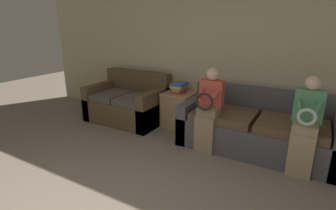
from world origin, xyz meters
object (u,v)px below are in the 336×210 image
Objects in this scene: child_right_seated at (306,123)px; side_shelf at (179,109)px; child_left_seated at (209,107)px; book_stack at (179,87)px; couch_side at (128,104)px; couch_main at (257,129)px.

side_shelf is at bearing 163.05° from child_right_seated.
child_left_seated reaches higher than book_stack.
book_stack is at bearing -142.83° from side_shelf.
book_stack is (-0.79, 0.61, 0.05)m from child_left_seated.
couch_side is 1.84m from child_left_seated.
book_stack reaches higher than side_shelf.
child_left_seated is at bearing -37.57° from book_stack.
couch_main is 7.06× the size of book_stack.
couch_main is 1.54× the size of couch_side.
child_right_seated is at bearing 0.09° from child_left_seated.
side_shelf is (-2.00, 0.61, -0.34)m from child_right_seated.
couch_side is 1.17× the size of child_left_seated.
child_left_seated is at bearing -13.07° from couch_side.
child_left_seated is at bearing -146.50° from couch_main.
child_right_seated reaches higher than couch_main.
couch_main is 2.37m from couch_side.
side_shelf is at bearing 37.17° from book_stack.
couch_main is at bearing -0.12° from couch_side.
couch_side is 4.57× the size of book_stack.
child_right_seated is at bearing -16.78° from book_stack.
child_right_seated reaches higher than book_stack.
side_shelf is 0.39m from book_stack.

